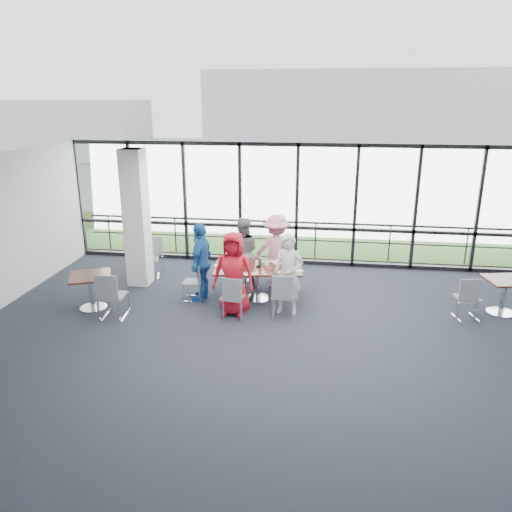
# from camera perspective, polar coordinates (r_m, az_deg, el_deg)

# --- Properties ---
(floor) EXTENTS (12.00, 10.00, 0.02)m
(floor) POSITION_cam_1_polar(r_m,az_deg,el_deg) (8.94, 2.34, -11.14)
(floor) COLOR #222733
(floor) RESTS_ON ground
(ceiling) EXTENTS (12.00, 10.00, 0.04)m
(ceiling) POSITION_cam_1_polar(r_m,az_deg,el_deg) (7.90, 2.63, 9.68)
(ceiling) COLOR white
(ceiling) RESTS_ON ground
(wall_front) EXTENTS (12.00, 0.10, 3.20)m
(wall_front) POSITION_cam_1_polar(r_m,az_deg,el_deg) (3.97, -5.62, -25.59)
(wall_front) COLOR silver
(wall_front) RESTS_ON ground
(curtain_wall_back) EXTENTS (12.00, 0.10, 3.20)m
(curtain_wall_back) POSITION_cam_1_polar(r_m,az_deg,el_deg) (13.09, 4.69, 5.81)
(curtain_wall_back) COLOR white
(curtain_wall_back) RESTS_ON ground
(structural_column) EXTENTS (0.50, 0.50, 3.20)m
(structural_column) POSITION_cam_1_polar(r_m,az_deg,el_deg) (11.95, -13.50, 4.19)
(structural_column) COLOR white
(structural_column) RESTS_ON ground
(apron) EXTENTS (80.00, 70.00, 0.02)m
(apron) POSITION_cam_1_polar(r_m,az_deg,el_deg) (18.32, 5.57, 4.08)
(apron) COLOR gray
(apron) RESTS_ON ground
(grass_strip) EXTENTS (80.00, 5.00, 0.01)m
(grass_strip) POSITION_cam_1_polar(r_m,az_deg,el_deg) (16.38, 5.23, 2.53)
(grass_strip) COLOR #2B4F1F
(grass_strip) RESTS_ON ground
(hangar_main) EXTENTS (24.00, 10.00, 6.00)m
(hangar_main) POSITION_cam_1_polar(r_m,az_deg,el_deg) (39.94, 13.30, 15.52)
(hangar_main) COLOR silver
(hangar_main) RESTS_ON ground
(hangar_aux) EXTENTS (10.00, 6.00, 4.00)m
(hangar_aux) POSITION_cam_1_polar(r_m,az_deg,el_deg) (40.47, -20.06, 13.54)
(hangar_aux) COLOR silver
(hangar_aux) RESTS_ON ground
(guard_rail) EXTENTS (12.00, 0.06, 0.06)m
(guard_rail) POSITION_cam_1_polar(r_m,az_deg,el_deg) (13.94, 4.74, 1.89)
(guard_rail) COLOR #2D2D33
(guard_rail) RESTS_ON ground
(main_table) EXTENTS (1.99, 1.25, 0.75)m
(main_table) POSITION_cam_1_polar(r_m,az_deg,el_deg) (10.94, 0.22, -1.91)
(main_table) COLOR #371311
(main_table) RESTS_ON ground
(side_table_left) EXTENTS (1.08, 1.08, 0.75)m
(side_table_left) POSITION_cam_1_polar(r_m,az_deg,el_deg) (11.01, -18.38, -2.70)
(side_table_left) COLOR #371311
(side_table_left) RESTS_ON ground
(side_table_right) EXTENTS (0.89, 0.89, 0.75)m
(side_table_right) POSITION_cam_1_polar(r_m,az_deg,el_deg) (11.43, 26.53, -3.03)
(side_table_right) COLOR #371311
(side_table_right) RESTS_ON ground
(diner_near_left) EXTENTS (0.89, 0.61, 1.75)m
(diner_near_left) POSITION_cam_1_polar(r_m,az_deg,el_deg) (10.14, -2.58, -2.04)
(diner_near_left) COLOR #B61021
(diner_near_left) RESTS_ON ground
(diner_near_right) EXTENTS (0.67, 0.53, 1.69)m
(diner_near_right) POSITION_cam_1_polar(r_m,az_deg,el_deg) (10.19, 3.69, -2.13)
(diner_near_right) COLOR silver
(diner_near_right) RESTS_ON ground
(diner_far_left) EXTENTS (0.86, 0.60, 1.66)m
(diner_far_left) POSITION_cam_1_polar(r_m,az_deg,el_deg) (11.67, -1.56, 0.44)
(diner_far_left) COLOR slate
(diner_far_left) RESTS_ON ground
(diner_far_right) EXTENTS (1.17, 0.67, 1.73)m
(diner_far_right) POSITION_cam_1_polar(r_m,az_deg,el_deg) (11.63, 2.35, 0.56)
(diner_far_right) COLOR pink
(diner_far_right) RESTS_ON ground
(diner_end) EXTENTS (0.65, 1.07, 1.74)m
(diner_end) POSITION_cam_1_polar(r_m,az_deg,el_deg) (10.93, -6.28, -0.65)
(diner_end) COLOR #1F59A8
(diner_end) RESTS_ON ground
(chair_main_nl) EXTENTS (0.48, 0.48, 0.88)m
(chair_main_nl) POSITION_cam_1_polar(r_m,az_deg,el_deg) (10.13, -2.67, -4.69)
(chair_main_nl) COLOR gray
(chair_main_nl) RESTS_ON ground
(chair_main_nr) EXTENTS (0.45, 0.45, 0.92)m
(chair_main_nr) POSITION_cam_1_polar(r_m,az_deg,el_deg) (10.17, 3.14, -4.50)
(chair_main_nr) COLOR gray
(chair_main_nr) RESTS_ON ground
(chair_main_fl) EXTENTS (0.50, 0.50, 0.96)m
(chair_main_fl) POSITION_cam_1_polar(r_m,az_deg,el_deg) (11.95, -2.08, -0.92)
(chair_main_fl) COLOR gray
(chair_main_fl) RESTS_ON ground
(chair_main_fr) EXTENTS (0.50, 0.50, 0.94)m
(chair_main_fr) POSITION_cam_1_polar(r_m,az_deg,el_deg) (11.84, 2.61, -1.12)
(chair_main_fr) COLOR gray
(chair_main_fr) RESTS_ON ground
(chair_main_end) EXTENTS (0.41, 0.41, 0.83)m
(chair_main_end) POSITION_cam_1_polar(r_m,az_deg,el_deg) (11.07, -7.21, -2.96)
(chair_main_end) COLOR gray
(chair_main_end) RESTS_ON ground
(chair_spare_la) EXTENTS (0.52, 0.52, 0.96)m
(chair_spare_la) POSITION_cam_1_polar(r_m,az_deg,el_deg) (10.48, -16.03, -4.39)
(chair_spare_la) COLOR gray
(chair_spare_la) RESTS_ON ground
(chair_spare_lb) EXTENTS (0.59, 0.59, 0.97)m
(chair_spare_lb) POSITION_cam_1_polar(r_m,az_deg,el_deg) (12.58, -12.17, -0.30)
(chair_spare_lb) COLOR gray
(chair_spare_lb) RESTS_ON ground
(chair_spare_r) EXTENTS (0.52, 0.52, 0.89)m
(chair_spare_r) POSITION_cam_1_polar(r_m,az_deg,el_deg) (10.91, 23.05, -4.45)
(chair_spare_r) COLOR gray
(chair_spare_r) RESTS_ON ground
(plate_nl) EXTENTS (0.28, 0.28, 0.01)m
(plate_nl) POSITION_cam_1_polar(r_m,az_deg,el_deg) (10.61, -2.74, -1.79)
(plate_nl) COLOR white
(plate_nl) RESTS_ON main_table
(plate_nr) EXTENTS (0.27, 0.27, 0.01)m
(plate_nr) POSITION_cam_1_polar(r_m,az_deg,el_deg) (10.57, 3.25, -1.87)
(plate_nr) COLOR white
(plate_nr) RESTS_ON main_table
(plate_fl) EXTENTS (0.24, 0.24, 0.01)m
(plate_fl) POSITION_cam_1_polar(r_m,az_deg,el_deg) (11.23, -1.97, -0.66)
(plate_fl) COLOR white
(plate_fl) RESTS_ON main_table
(plate_fr) EXTENTS (0.29, 0.29, 0.01)m
(plate_fr) POSITION_cam_1_polar(r_m,az_deg,el_deg) (11.21, 2.49, -0.70)
(plate_fr) COLOR white
(plate_fr) RESTS_ON main_table
(plate_end) EXTENTS (0.27, 0.27, 0.01)m
(plate_end) POSITION_cam_1_polar(r_m,az_deg,el_deg) (10.99, -4.13, -1.11)
(plate_end) COLOR white
(plate_end) RESTS_ON main_table
(tumbler_a) EXTENTS (0.06, 0.06, 0.13)m
(tumbler_a) POSITION_cam_1_polar(r_m,az_deg,el_deg) (10.68, -0.84, -1.31)
(tumbler_a) COLOR white
(tumbler_a) RESTS_ON main_table
(tumbler_b) EXTENTS (0.08, 0.08, 0.15)m
(tumbler_b) POSITION_cam_1_polar(r_m,az_deg,el_deg) (10.69, 1.81, -1.23)
(tumbler_b) COLOR white
(tumbler_b) RESTS_ON main_table
(tumbler_c) EXTENTS (0.08, 0.08, 0.15)m
(tumbler_c) POSITION_cam_1_polar(r_m,az_deg,el_deg) (11.11, 0.44, -0.48)
(tumbler_c) COLOR white
(tumbler_c) RESTS_ON main_table
(tumbler_d) EXTENTS (0.06, 0.06, 0.13)m
(tumbler_d) POSITION_cam_1_polar(r_m,az_deg,el_deg) (10.80, -3.44, -1.12)
(tumbler_d) COLOR white
(tumbler_d) RESTS_ON main_table
(menu_a) EXTENTS (0.35, 0.29, 0.00)m
(menu_a) POSITION_cam_1_polar(r_m,az_deg,el_deg) (10.49, -0.62, -2.04)
(menu_a) COLOR beige
(menu_a) RESTS_ON main_table
(menu_b) EXTENTS (0.34, 0.28, 0.00)m
(menu_b) POSITION_cam_1_polar(r_m,az_deg,el_deg) (10.70, 4.64, -1.69)
(menu_b) COLOR beige
(menu_b) RESTS_ON main_table
(menu_c) EXTENTS (0.33, 0.26, 0.00)m
(menu_c) POSITION_cam_1_polar(r_m,az_deg,el_deg) (11.28, 1.17, -0.58)
(menu_c) COLOR beige
(menu_c) RESTS_ON main_table
(condiment_caddy) EXTENTS (0.10, 0.07, 0.04)m
(condiment_caddy) POSITION_cam_1_polar(r_m,az_deg,el_deg) (10.89, 0.28, -1.17)
(condiment_caddy) COLOR black
(condiment_caddy) RESTS_ON main_table
(ketchup_bottle) EXTENTS (0.06, 0.06, 0.18)m
(ketchup_bottle) POSITION_cam_1_polar(r_m,az_deg,el_deg) (10.96, 0.42, -0.66)
(ketchup_bottle) COLOR #B70D06
(ketchup_bottle) RESTS_ON main_table
(green_bottle) EXTENTS (0.05, 0.05, 0.20)m
(green_bottle) POSITION_cam_1_polar(r_m,az_deg,el_deg) (10.87, 0.52, -0.77)
(green_bottle) COLOR #19662C
(green_bottle) RESTS_ON main_table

